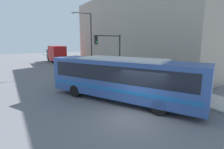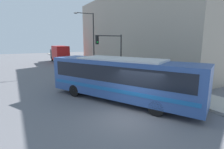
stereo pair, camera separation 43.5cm
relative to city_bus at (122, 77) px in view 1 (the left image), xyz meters
The scene contains 9 objects.
ground_plane 3.14m from the city_bus, 108.26° to the right, with size 120.00×120.00×0.00m, color slate.
sidewalk 18.34m from the city_bus, 73.60° to the left, with size 2.95×70.00×0.17m.
building_facade 15.77m from the city_bus, 51.00° to the left, with size 6.00×26.74×11.10m.
city_bus is the anchor object (origin of this frame).
delivery_truck 26.28m from the city_bus, 86.10° to the left, with size 2.39×7.27×3.26m.
fire_hydrant 4.44m from the city_bus, ahead, with size 0.24×0.33×0.80m.
traffic_light_pole 7.89m from the city_bus, 65.09° to the left, with size 3.28×0.35×4.75m.
parking_meter 7.27m from the city_bus, 53.68° to the left, with size 0.14×0.14×1.18m.
street_lamp 15.91m from the city_bus, 74.59° to the left, with size 3.09×0.28×8.13m.
Camera 1 is at (-5.94, -7.42, 4.19)m, focal length 28.00 mm.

